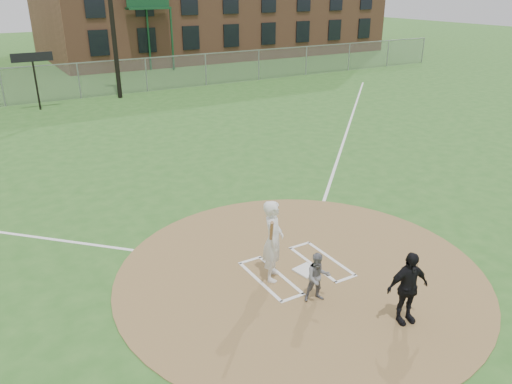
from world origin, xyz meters
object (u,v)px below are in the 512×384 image
catcher (318,277)px  batter_at_plate (273,240)px  home_plate (307,270)px  umpire (408,288)px

catcher → batter_at_plate: bearing=124.4°
home_plate → catcher: (-0.49, -1.03, 0.53)m
home_plate → catcher: size_ratio=0.45×
batter_at_plate → home_plate: bearing=-11.5°
umpire → catcher: bearing=137.7°
home_plate → umpire: 2.62m
catcher → batter_at_plate: (-0.34, 1.20, 0.40)m
umpire → batter_at_plate: bearing=129.2°
catcher → umpire: (1.05, -1.42, 0.21)m
umpire → batter_at_plate: 2.97m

